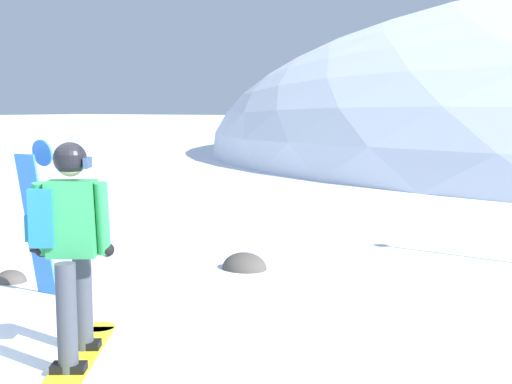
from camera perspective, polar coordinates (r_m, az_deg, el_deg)
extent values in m
plane|color=white|center=(5.43, -20.83, -14.51)|extent=(300.00, 300.00, 0.00)
cube|color=yellow|center=(5.52, -15.08, -13.78)|extent=(1.05, 1.48, 0.02)
cylinder|color=yellow|center=(6.23, -13.27, -11.26)|extent=(0.28, 0.28, 0.02)
cube|color=black|center=(5.72, -14.48, -12.55)|extent=(0.29, 0.25, 0.06)
cube|color=black|center=(5.29, -15.75, -14.27)|extent=(0.29, 0.25, 0.06)
cylinder|color=#3D424C|center=(5.61, -14.61, -8.89)|extent=(0.15, 0.15, 0.82)
cylinder|color=#3D424C|center=(5.16, -15.90, -10.34)|extent=(0.15, 0.15, 0.82)
cube|color=#2D9351|center=(5.23, -15.48, -2.21)|extent=(0.42, 0.38, 0.58)
cylinder|color=#2D9351|center=(5.29, -17.89, -2.19)|extent=(0.18, 0.20, 0.57)
cylinder|color=#2D9351|center=(5.17, -13.01, -2.23)|extent=(0.18, 0.20, 0.57)
sphere|color=black|center=(5.38, -17.86, -4.75)|extent=(0.11, 0.11, 0.11)
sphere|color=black|center=(5.25, -12.63, -4.85)|extent=(0.11, 0.11, 0.11)
cube|color=teal|center=(5.28, -17.59, -1.98)|extent=(0.30, 0.33, 0.44)
cube|color=teal|center=(5.32, -18.58, -2.82)|extent=(0.16, 0.20, 0.20)
sphere|color=tan|center=(5.18, -15.64, 2.43)|extent=(0.21, 0.21, 0.21)
sphere|color=black|center=(5.17, -15.65, 2.76)|extent=(0.25, 0.25, 0.25)
cube|color=navy|center=(5.14, -14.24, 2.45)|extent=(0.11, 0.16, 0.08)
cube|color=blue|center=(7.28, -18.30, -2.76)|extent=(0.28, 0.26, 1.51)
cylinder|color=blue|center=(7.27, -17.83, 3.21)|extent=(0.28, 0.07, 0.28)
cube|color=black|center=(7.27, -18.19, -1.02)|extent=(0.25, 0.09, 0.15)
cube|color=black|center=(7.34, -18.05, -4.42)|extent=(0.25, 0.09, 0.15)
ellipsoid|color=#4C4742|center=(8.15, -20.25, -7.20)|extent=(0.38, 0.32, 0.26)
ellipsoid|color=#4C4742|center=(8.24, -1.00, -6.59)|extent=(0.57, 0.49, 0.40)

